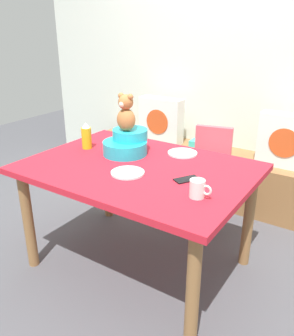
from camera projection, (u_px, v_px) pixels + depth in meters
ground_plane at (139, 263)px, 2.49m from camera, size 8.00×8.00×0.00m
back_wall at (234, 55)px, 3.17m from camera, size 4.40×0.10×2.60m
window_bench at (214, 174)px, 3.37m from camera, size 2.60×0.44×0.46m
pillow_floral_left at (161, 120)px, 3.48m from camera, size 0.44×0.15×0.44m
pillow_floral_right at (286, 141)px, 2.87m from camera, size 0.44×0.15×0.44m
book_stack at (201, 145)px, 3.34m from camera, size 0.20×0.14×0.08m
dining_table at (138, 179)px, 2.25m from camera, size 1.40×1.01×0.74m
highchair at (209, 163)px, 2.86m from camera, size 0.39×0.50×0.79m
infant_seat_teal at (127, 143)px, 2.40m from camera, size 0.30×0.33×0.16m
teddy_bear at (126, 113)px, 2.32m from camera, size 0.13×0.12×0.25m
ketchup_bottle at (86, 136)px, 2.49m from camera, size 0.07×0.07×0.18m
coffee_mug at (198, 189)px, 1.79m from camera, size 0.12×0.08×0.09m
dinner_plate_near at (128, 173)px, 2.09m from camera, size 0.20×0.20×0.01m
dinner_plate_far at (182, 153)px, 2.41m from camera, size 0.20×0.20×0.01m
cell_phone at (187, 179)px, 2.01m from camera, size 0.13×0.16×0.01m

